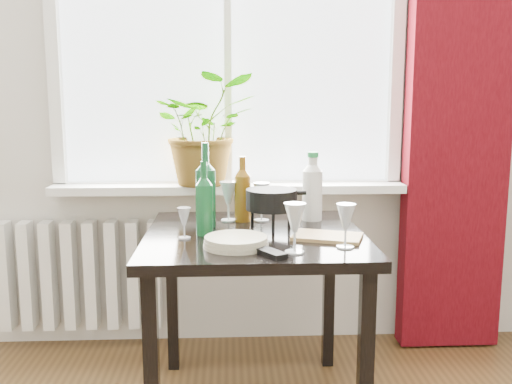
{
  "coord_description": "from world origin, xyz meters",
  "views": [
    {
      "loc": [
        0.0,
        -0.63,
        1.26
      ],
      "look_at": [
        0.11,
        1.55,
        0.9
      ],
      "focal_mm": 40.0,
      "sensor_mm": 36.0,
      "label": 1
    }
  ],
  "objects_px": {
    "wine_bottle_left": "(204,198)",
    "tv_remote": "(267,252)",
    "plate_stack": "(236,242)",
    "cutting_board": "(327,237)",
    "table": "(255,255)",
    "cleaning_bottle": "(312,186)",
    "wineglass_far_right": "(346,225)",
    "wineglass_back_left": "(228,201)",
    "wine_bottle_right": "(206,184)",
    "bottle_amber": "(243,188)",
    "wineglass_back_center": "(261,201)",
    "radiator": "(81,275)",
    "potted_plant": "(205,130)",
    "wineglass_front_right": "(295,227)",
    "wineglass_front_left": "(184,223)",
    "fondue_pot": "(272,209)"
  },
  "relations": [
    {
      "from": "wine_bottle_left",
      "to": "tv_remote",
      "type": "xyz_separation_m",
      "value": [
        0.22,
        -0.29,
        -0.13
      ]
    },
    {
      "from": "plate_stack",
      "to": "cutting_board",
      "type": "height_order",
      "value": "plate_stack"
    },
    {
      "from": "table",
      "to": "cutting_board",
      "type": "relative_size",
      "value": 3.37
    },
    {
      "from": "cleaning_bottle",
      "to": "wineglass_far_right",
      "type": "height_order",
      "value": "cleaning_bottle"
    },
    {
      "from": "cleaning_bottle",
      "to": "wineglass_back_left",
      "type": "bearing_deg",
      "value": -179.63
    },
    {
      "from": "table",
      "to": "wineglass_back_left",
      "type": "height_order",
      "value": "wineglass_back_left"
    },
    {
      "from": "wine_bottle_right",
      "to": "bottle_amber",
      "type": "relative_size",
      "value": 1.23
    },
    {
      "from": "wineglass_back_center",
      "to": "wine_bottle_right",
      "type": "bearing_deg",
      "value": -157.74
    },
    {
      "from": "table",
      "to": "wine_bottle_right",
      "type": "height_order",
      "value": "wine_bottle_right"
    },
    {
      "from": "cleaning_bottle",
      "to": "wineglass_back_center",
      "type": "height_order",
      "value": "cleaning_bottle"
    },
    {
      "from": "radiator",
      "to": "cleaning_bottle",
      "type": "relative_size",
      "value": 2.65
    },
    {
      "from": "potted_plant",
      "to": "cutting_board",
      "type": "distance_m",
      "value": 0.91
    },
    {
      "from": "tv_remote",
      "to": "cutting_board",
      "type": "bearing_deg",
      "value": 8.63
    },
    {
      "from": "wineglass_front_right",
      "to": "wineglass_far_right",
      "type": "relative_size",
      "value": 1.09
    },
    {
      "from": "wineglass_front_right",
      "to": "radiator",
      "type": "bearing_deg",
      "value": 136.36
    },
    {
      "from": "wine_bottle_right",
      "to": "tv_remote",
      "type": "relative_size",
      "value": 2.06
    },
    {
      "from": "cutting_board",
      "to": "wineglass_front_left",
      "type": "bearing_deg",
      "value": 177.73
    },
    {
      "from": "table",
      "to": "wineglass_far_right",
      "type": "bearing_deg",
      "value": -37.86
    },
    {
      "from": "wineglass_back_center",
      "to": "wineglass_front_left",
      "type": "xyz_separation_m",
      "value": [
        -0.31,
        -0.3,
        -0.03
      ]
    },
    {
      "from": "wine_bottle_left",
      "to": "tv_remote",
      "type": "height_order",
      "value": "wine_bottle_left"
    },
    {
      "from": "wine_bottle_left",
      "to": "plate_stack",
      "type": "distance_m",
      "value": 0.26
    },
    {
      "from": "potted_plant",
      "to": "wineglass_back_center",
      "type": "bearing_deg",
      "value": -55.16
    },
    {
      "from": "potted_plant",
      "to": "tv_remote",
      "type": "relative_size",
      "value": 3.14
    },
    {
      "from": "radiator",
      "to": "wine_bottle_right",
      "type": "height_order",
      "value": "wine_bottle_right"
    },
    {
      "from": "potted_plant",
      "to": "wineglass_front_right",
      "type": "height_order",
      "value": "potted_plant"
    },
    {
      "from": "bottle_amber",
      "to": "wineglass_far_right",
      "type": "bearing_deg",
      "value": -52.62
    },
    {
      "from": "wineglass_far_right",
      "to": "wineglass_back_left",
      "type": "relative_size",
      "value": 0.93
    },
    {
      "from": "wineglass_front_left",
      "to": "cutting_board",
      "type": "height_order",
      "value": "wineglass_front_left"
    },
    {
      "from": "radiator",
      "to": "wineglass_far_right",
      "type": "bearing_deg",
      "value": -36.9
    },
    {
      "from": "wine_bottle_right",
      "to": "plate_stack",
      "type": "xyz_separation_m",
      "value": [
        0.12,
        -0.33,
        -0.16
      ]
    },
    {
      "from": "wineglass_front_left",
      "to": "wineglass_front_right",
      "type": "bearing_deg",
      "value": -28.93
    },
    {
      "from": "radiator",
      "to": "wineglass_far_right",
      "type": "distance_m",
      "value": 1.52
    },
    {
      "from": "tv_remote",
      "to": "bottle_amber",
      "type": "bearing_deg",
      "value": 65.25
    },
    {
      "from": "tv_remote",
      "to": "cutting_board",
      "type": "distance_m",
      "value": 0.32
    },
    {
      "from": "plate_stack",
      "to": "wineglass_back_center",
      "type": "bearing_deg",
      "value": 74.93
    },
    {
      "from": "radiator",
      "to": "wineglass_back_left",
      "type": "relative_size",
      "value": 4.56
    },
    {
      "from": "wineglass_back_center",
      "to": "wineglass_back_left",
      "type": "height_order",
      "value": "wineglass_back_left"
    },
    {
      "from": "bottle_amber",
      "to": "cleaning_bottle",
      "type": "distance_m",
      "value": 0.3
    },
    {
      "from": "wine_bottle_right",
      "to": "wineglass_front_right",
      "type": "distance_m",
      "value": 0.53
    },
    {
      "from": "potted_plant",
      "to": "cleaning_bottle",
      "type": "xyz_separation_m",
      "value": [
        0.47,
        -0.35,
        -0.22
      ]
    },
    {
      "from": "wineglass_back_left",
      "to": "fondue_pot",
      "type": "distance_m",
      "value": 0.23
    },
    {
      "from": "wineglass_far_right",
      "to": "wineglass_back_left",
      "type": "bearing_deg",
      "value": 131.6
    },
    {
      "from": "potted_plant",
      "to": "tv_remote",
      "type": "height_order",
      "value": "potted_plant"
    },
    {
      "from": "wineglass_front_right",
      "to": "wineglass_back_left",
      "type": "distance_m",
      "value": 0.57
    },
    {
      "from": "wineglass_front_right",
      "to": "wineglass_back_center",
      "type": "height_order",
      "value": "wineglass_front_right"
    },
    {
      "from": "wineglass_back_center",
      "to": "fondue_pot",
      "type": "height_order",
      "value": "wineglass_back_center"
    },
    {
      "from": "wineglass_front_right",
      "to": "wineglass_front_left",
      "type": "bearing_deg",
      "value": 151.07
    },
    {
      "from": "potted_plant",
      "to": "bottle_amber",
      "type": "height_order",
      "value": "potted_plant"
    },
    {
      "from": "wine_bottle_right",
      "to": "tv_remote",
      "type": "distance_m",
      "value": 0.51
    },
    {
      "from": "cleaning_bottle",
      "to": "wineglass_front_left",
      "type": "relative_size",
      "value": 2.5
    }
  ]
}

